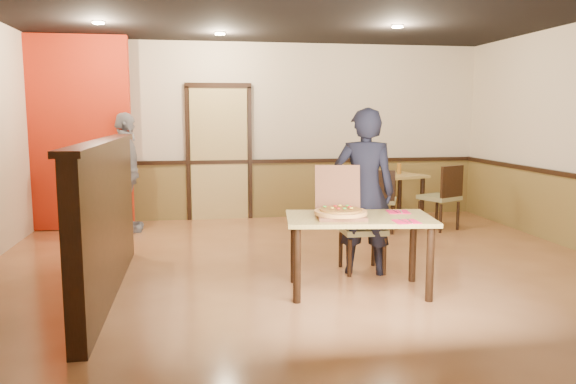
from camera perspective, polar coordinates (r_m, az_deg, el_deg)
name	(u,v)px	position (r m, az deg, el deg)	size (l,w,h in m)	color
floor	(313,277)	(5.89, 2.51, -8.65)	(7.00, 7.00, 0.00)	#C37C4B
wall_back	(269,131)	(9.10, -1.99, 6.18)	(7.00, 7.00, 0.00)	beige
wainscot_back	(269,190)	(9.15, -1.94, 0.22)	(7.00, 0.04, 0.90)	olive
chair_rail_back	(269,161)	(9.08, -1.94, 3.14)	(7.00, 0.06, 0.06)	black
back_door	(219,154)	(9.01, -7.01, 3.88)	(0.90, 0.06, 2.10)	#D6B96E
booth_partition	(106,217)	(5.47, -17.98, -2.40)	(0.20, 3.10, 1.44)	black
red_accent_panel	(74,133)	(8.70, -20.94, 5.58)	(1.60, 0.20, 2.78)	#B8230D
spot_a	(99,23)	(7.49, -18.69, 15.98)	(0.14, 0.14, 0.02)	beige
spot_b	(220,34)	(8.10, -6.93, 15.69)	(0.14, 0.14, 0.02)	beige
spot_c	(397,27)	(7.56, 11.06, 16.17)	(0.14, 0.14, 0.02)	beige
main_table	(359,228)	(5.33, 7.21, -3.62)	(1.45, 0.95, 0.73)	tan
diner_chair	(361,224)	(6.12, 7.39, -3.26)	(0.45, 0.45, 0.92)	olive
side_chair_left	(380,198)	(8.08, 9.31, -0.59)	(0.59, 0.59, 0.91)	olive
side_chair_right	(443,195)	(8.43, 15.49, -0.26)	(0.63, 0.63, 0.95)	olive
side_table	(397,186)	(8.80, 10.99, 0.64)	(0.89, 0.89, 0.76)	tan
diner	(364,192)	(5.91, 7.76, 0.01)	(0.64, 0.42, 1.74)	black
passerby	(126,173)	(8.31, -16.11, 1.91)	(1.00, 0.42, 1.70)	gray
pizza_box	(340,210)	(5.27, 5.31, -1.87)	(0.50, 0.57, 0.46)	brown
pizza	(341,212)	(5.23, 5.38, -2.07)	(0.49, 0.49, 0.03)	#CD914A
napkin_near	(406,222)	(5.11, 11.94, -2.96)	(0.22, 0.22, 0.01)	#ED103F
napkin_far	(398,212)	(5.60, 11.13, -1.99)	(0.24, 0.24, 0.01)	#ED103F
condiment	(399,168)	(8.85, 11.23, 2.36)	(0.07, 0.07, 0.16)	#985F1B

